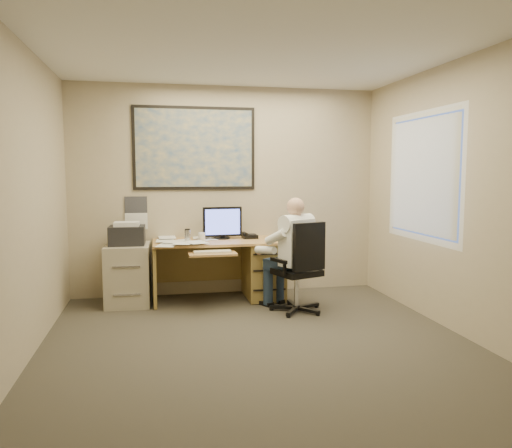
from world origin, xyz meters
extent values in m
cube|color=#3A362D|center=(0.00, 0.00, 0.00)|extent=(4.00, 4.50, 0.00)
cube|color=white|center=(0.00, 0.00, 2.70)|extent=(4.00, 4.50, 0.00)
cube|color=#BAAA8D|center=(0.00, 2.25, 1.35)|extent=(4.00, 0.00, 2.70)
cube|color=#BAAA8D|center=(0.00, -2.25, 1.35)|extent=(4.00, 0.00, 2.70)
cube|color=#BAAA8D|center=(-2.00, 0.00, 1.35)|extent=(0.00, 4.50, 2.70)
cube|color=#BAAA8D|center=(2.00, 0.00, 1.35)|extent=(0.00, 4.50, 2.70)
cube|color=tan|center=(-0.17, 1.88, 0.73)|extent=(1.60, 0.75, 0.03)
cube|color=olive|center=(0.41, 1.88, 0.36)|extent=(0.45, 0.70, 0.70)
cube|color=olive|center=(-0.95, 1.88, 0.36)|extent=(0.04, 0.70, 0.70)
cube|color=olive|center=(-0.17, 2.22, 0.45)|extent=(1.55, 0.03, 0.55)
cylinder|color=black|center=(-0.09, 2.02, 0.76)|extent=(0.20, 0.20, 0.02)
cube|color=black|center=(-0.09, 2.00, 0.97)|extent=(0.50, 0.07, 0.38)
cube|color=#5568E7|center=(-0.09, 1.98, 0.97)|extent=(0.44, 0.03, 0.32)
cube|color=tan|center=(-0.29, 1.43, 0.66)|extent=(0.55, 0.30, 0.02)
cube|color=beige|center=(-0.29, 1.43, 0.68)|extent=(0.43, 0.14, 0.02)
cube|color=black|center=(0.26, 2.00, 0.77)|extent=(0.20, 0.18, 0.05)
cylinder|color=silver|center=(-0.55, 1.73, 0.83)|extent=(0.07, 0.07, 0.16)
cylinder|color=white|center=(-0.37, 1.86, 0.80)|extent=(0.08, 0.08, 0.10)
cube|color=white|center=(-0.62, 1.88, 0.77)|extent=(0.60, 0.56, 0.03)
cube|color=#1E4C93|center=(-0.42, 2.23, 1.90)|extent=(1.56, 0.03, 1.06)
cube|color=white|center=(-1.17, 2.24, 1.08)|extent=(0.28, 0.01, 0.42)
cube|color=#A99F88|center=(-1.26, 1.89, 0.36)|extent=(0.54, 0.64, 0.73)
cube|color=black|center=(-1.26, 1.89, 0.84)|extent=(0.43, 0.37, 0.23)
cube|color=white|center=(-1.26, 1.87, 0.98)|extent=(0.30, 0.24, 0.05)
cylinder|color=silver|center=(0.65, 1.18, 0.24)|extent=(0.06, 0.06, 0.39)
cube|color=black|center=(0.65, 1.18, 0.46)|extent=(0.57, 0.57, 0.07)
cube|color=black|center=(0.58, 0.97, 0.78)|extent=(0.40, 0.19, 0.54)
camera|label=1|loc=(-0.92, -4.24, 1.60)|focal=35.00mm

